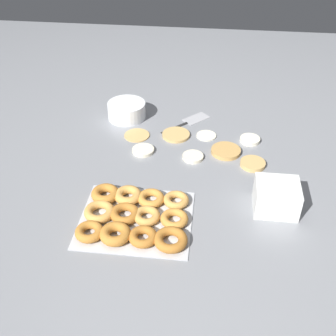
{
  "coord_description": "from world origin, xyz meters",
  "views": [
    {
      "loc": [
        0.06,
        -1.29,
        0.94
      ],
      "look_at": [
        -0.08,
        -0.11,
        0.04
      ],
      "focal_mm": 45.0,
      "sensor_mm": 36.0,
      "label": 1
    }
  ],
  "objects_px": {
    "pancake_2": "(176,135)",
    "donut_tray": "(134,216)",
    "pancake_1": "(193,157)",
    "pancake_3": "(250,140)",
    "pancake_5": "(206,135)",
    "batter_bowl": "(127,110)",
    "pancake_4": "(143,150)",
    "pancake_0": "(226,151)",
    "container_stack": "(276,197)",
    "pancake_6": "(253,164)",
    "pancake_7": "(137,135)",
    "spatula": "(192,120)"
  },
  "relations": [
    {
      "from": "pancake_2",
      "to": "donut_tray",
      "type": "xyz_separation_m",
      "value": [
        -0.08,
        -0.51,
        0.01
      ]
    },
    {
      "from": "pancake_3",
      "to": "donut_tray",
      "type": "height_order",
      "value": "donut_tray"
    },
    {
      "from": "pancake_3",
      "to": "batter_bowl",
      "type": "distance_m",
      "value": 0.55
    },
    {
      "from": "pancake_0",
      "to": "pancake_1",
      "type": "bearing_deg",
      "value": -157.79
    },
    {
      "from": "pancake_5",
      "to": "donut_tray",
      "type": "relative_size",
      "value": 0.23
    },
    {
      "from": "pancake_4",
      "to": "spatula",
      "type": "xyz_separation_m",
      "value": [
        0.17,
        0.26,
        -0.0
      ]
    },
    {
      "from": "batter_bowl",
      "to": "spatula",
      "type": "distance_m",
      "value": 0.29
    },
    {
      "from": "pancake_6",
      "to": "pancake_4",
      "type": "bearing_deg",
      "value": 174.45
    },
    {
      "from": "container_stack",
      "to": "pancake_0",
      "type": "bearing_deg",
      "value": 117.9
    },
    {
      "from": "container_stack",
      "to": "spatula",
      "type": "xyz_separation_m",
      "value": [
        -0.31,
        0.53,
        -0.05
      ]
    },
    {
      "from": "pancake_1",
      "to": "spatula",
      "type": "relative_size",
      "value": 0.39
    },
    {
      "from": "pancake_0",
      "to": "container_stack",
      "type": "relative_size",
      "value": 0.82
    },
    {
      "from": "pancake_2",
      "to": "donut_tray",
      "type": "distance_m",
      "value": 0.51
    },
    {
      "from": "pancake_5",
      "to": "spatula",
      "type": "distance_m",
      "value": 0.13
    },
    {
      "from": "pancake_0",
      "to": "pancake_2",
      "type": "xyz_separation_m",
      "value": [
        -0.2,
        0.1,
        -0.0
      ]
    },
    {
      "from": "pancake_0",
      "to": "batter_bowl",
      "type": "relative_size",
      "value": 0.7
    },
    {
      "from": "pancake_1",
      "to": "pancake_3",
      "type": "xyz_separation_m",
      "value": [
        0.22,
        0.14,
        0.0
      ]
    },
    {
      "from": "pancake_1",
      "to": "pancake_4",
      "type": "height_order",
      "value": "same"
    },
    {
      "from": "pancake_0",
      "to": "pancake_7",
      "type": "relative_size",
      "value": 1.1
    },
    {
      "from": "pancake_0",
      "to": "pancake_4",
      "type": "height_order",
      "value": "pancake_0"
    },
    {
      "from": "batter_bowl",
      "to": "spatula",
      "type": "height_order",
      "value": "batter_bowl"
    },
    {
      "from": "pancake_1",
      "to": "pancake_7",
      "type": "distance_m",
      "value": 0.27
    },
    {
      "from": "pancake_0",
      "to": "container_stack",
      "type": "height_order",
      "value": "container_stack"
    },
    {
      "from": "pancake_5",
      "to": "pancake_6",
      "type": "distance_m",
      "value": 0.26
    },
    {
      "from": "pancake_2",
      "to": "container_stack",
      "type": "xyz_separation_m",
      "value": [
        0.37,
        -0.4,
        0.04
      ]
    },
    {
      "from": "pancake_3",
      "to": "pancake_7",
      "type": "xyz_separation_m",
      "value": [
        -0.46,
        -0.01,
        -0.0
      ]
    },
    {
      "from": "pancake_4",
      "to": "pancake_6",
      "type": "xyz_separation_m",
      "value": [
        0.42,
        -0.04,
        0.0
      ]
    },
    {
      "from": "donut_tray",
      "to": "spatula",
      "type": "relative_size",
      "value": 1.72
    },
    {
      "from": "batter_bowl",
      "to": "pancake_7",
      "type": "bearing_deg",
      "value": -64.19
    },
    {
      "from": "pancake_0",
      "to": "pancake_2",
      "type": "relative_size",
      "value": 1.01
    },
    {
      "from": "pancake_5",
      "to": "container_stack",
      "type": "bearing_deg",
      "value": -59.78
    },
    {
      "from": "pancake_0",
      "to": "donut_tray",
      "type": "relative_size",
      "value": 0.32
    },
    {
      "from": "pancake_1",
      "to": "pancake_5",
      "type": "relative_size",
      "value": 0.99
    },
    {
      "from": "pancake_1",
      "to": "batter_bowl",
      "type": "height_order",
      "value": "batter_bowl"
    },
    {
      "from": "pancake_1",
      "to": "batter_bowl",
      "type": "relative_size",
      "value": 0.49
    },
    {
      "from": "pancake_0",
      "to": "pancake_4",
      "type": "relative_size",
      "value": 1.34
    },
    {
      "from": "pancake_4",
      "to": "container_stack",
      "type": "height_order",
      "value": "container_stack"
    },
    {
      "from": "batter_bowl",
      "to": "pancake_1",
      "type": "bearing_deg",
      "value": -41.42
    },
    {
      "from": "donut_tray",
      "to": "spatula",
      "type": "distance_m",
      "value": 0.65
    },
    {
      "from": "donut_tray",
      "to": "pancake_7",
      "type": "bearing_deg",
      "value": 98.99
    },
    {
      "from": "pancake_6",
      "to": "donut_tray",
      "type": "height_order",
      "value": "donut_tray"
    },
    {
      "from": "pancake_1",
      "to": "pancake_6",
      "type": "xyz_separation_m",
      "value": [
        0.23,
        -0.02,
        0.0
      ]
    },
    {
      "from": "pancake_4",
      "to": "pancake_6",
      "type": "distance_m",
      "value": 0.42
    },
    {
      "from": "pancake_2",
      "to": "pancake_5",
      "type": "distance_m",
      "value": 0.13
    },
    {
      "from": "pancake_0",
      "to": "pancake_6",
      "type": "relative_size",
      "value": 1.22
    },
    {
      "from": "pancake_1",
      "to": "pancake_4",
      "type": "distance_m",
      "value": 0.2
    },
    {
      "from": "pancake_6",
      "to": "batter_bowl",
      "type": "height_order",
      "value": "batter_bowl"
    },
    {
      "from": "pancake_0",
      "to": "pancake_3",
      "type": "height_order",
      "value": "same"
    },
    {
      "from": "container_stack",
      "to": "pancake_6",
      "type": "bearing_deg",
      "value": 104.58
    },
    {
      "from": "pancake_4",
      "to": "pancake_7",
      "type": "height_order",
      "value": "pancake_4"
    }
  ]
}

